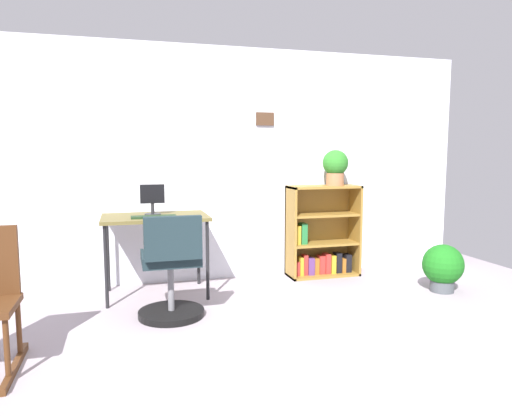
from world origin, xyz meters
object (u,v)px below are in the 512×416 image
potted_plant_on_shelf (335,166)px  desk (155,223)px  bookshelf_low (321,236)px  monitor (152,199)px  keyboard (154,217)px  office_chair (171,274)px  potted_plant_floor (443,266)px

potted_plant_on_shelf → desk: bearing=-173.7°
bookshelf_low → monitor: bearing=-173.3°
keyboard → potted_plant_on_shelf: size_ratio=1.04×
desk → potted_plant_on_shelf: 1.93m
bookshelf_low → potted_plant_on_shelf: potted_plant_on_shelf is taller
office_chair → potted_plant_floor: bearing=1.0°
keyboard → potted_plant_floor: (2.60, -0.48, -0.50)m
bookshelf_low → office_chair: bearing=-150.9°
bookshelf_low → potted_plant_on_shelf: bearing=-22.9°
monitor → keyboard: 0.23m
office_chair → potted_plant_on_shelf: size_ratio=2.27×
bookshelf_low → potted_plant_on_shelf: 0.76m
potted_plant_floor → desk: bearing=166.5°
desk → bookshelf_low: size_ratio=0.98×
monitor → office_chair: size_ratio=0.33×
keyboard → monitor: bearing=88.8°
monitor → keyboard: (-0.00, -0.19, -0.13)m
monitor → potted_plant_floor: monitor is taller
potted_plant_floor → monitor: bearing=165.5°
monitor → bookshelf_low: size_ratio=0.29×
monitor → bookshelf_low: (1.74, 0.20, -0.46)m
office_chair → monitor: bearing=96.9°
potted_plant_on_shelf → potted_plant_floor: potted_plant_on_shelf is taller
desk → office_chair: size_ratio=1.11×
office_chair → potted_plant_floor: office_chair is taller
potted_plant_on_shelf → potted_plant_floor: (0.72, -0.82, -0.92)m
keyboard → potted_plant_on_shelf: (1.87, 0.34, 0.41)m
bookshelf_low → keyboard: bearing=-167.2°
monitor → office_chair: monitor is taller
keyboard → potted_plant_floor: 2.69m
keyboard → potted_plant_floor: size_ratio=0.86×
desk → keyboard: bearing=-98.5°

